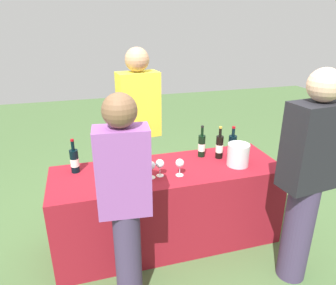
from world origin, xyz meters
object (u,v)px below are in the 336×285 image
object	(u,v)px
wine_glass_0	(151,166)
guest_1	(308,176)
wine_glass_1	(160,164)
wine_glass_2	(180,164)
server_pouring	(139,127)
wine_bottle_1	(128,156)
wine_bottle_4	(232,146)
guest_0	(125,199)
wine_bottle_0	(75,161)
ice_bucket	(238,155)
wine_bottle_2	(202,146)
wine_bottle_3	(219,147)

from	to	relation	value
wine_glass_0	guest_1	distance (m)	1.19
wine_glass_1	wine_glass_2	size ratio (longest dim) A/B	0.99
wine_glass_1	server_pouring	distance (m)	0.74
wine_bottle_1	wine_bottle_4	distance (m)	0.98
wine_glass_2	guest_1	bearing A→B (deg)	-35.49
wine_glass_2	guest_0	size ratio (longest dim) A/B	0.10
wine_bottle_0	wine_glass_1	xyz separation A→B (m)	(0.68, -0.27, 0.00)
ice_bucket	wine_bottle_0	bearing A→B (deg)	169.34
wine_glass_0	guest_0	world-z (taller)	guest_0
wine_bottle_2	wine_glass_0	bearing A→B (deg)	-152.49
wine_bottle_2	wine_glass_0	world-z (taller)	wine_bottle_2
wine_bottle_2	server_pouring	world-z (taller)	server_pouring
wine_bottle_1	ice_bucket	size ratio (longest dim) A/B	1.47
wine_bottle_2	server_pouring	xyz separation A→B (m)	(-0.51, 0.46, 0.09)
wine_bottle_0	wine_bottle_4	xyz separation A→B (m)	(1.43, -0.09, 0.01)
wine_glass_0	wine_bottle_2	bearing A→B (deg)	27.51
wine_glass_0	guest_1	xyz separation A→B (m)	(1.03, -0.59, 0.06)
wine_bottle_3	wine_glass_2	world-z (taller)	wine_bottle_3
wine_bottle_0	wine_bottle_1	size ratio (longest dim) A/B	1.01
wine_glass_0	guest_0	bearing A→B (deg)	-121.57
wine_glass_2	guest_0	distance (m)	0.69
wine_glass_0	server_pouring	distance (m)	0.75
guest_0	server_pouring	bearing A→B (deg)	79.95
wine_bottle_0	server_pouring	size ratio (longest dim) A/B	0.17
wine_glass_0	wine_glass_2	bearing A→B (deg)	-6.04
wine_glass_1	wine_bottle_0	bearing A→B (deg)	158.13
wine_glass_2	ice_bucket	size ratio (longest dim) A/B	0.75
guest_0	wine_glass_0	bearing A→B (deg)	64.02
wine_bottle_1	wine_glass_0	size ratio (longest dim) A/B	2.01
wine_bottle_3	guest_0	distance (m)	1.20
wine_glass_1	wine_bottle_4	bearing A→B (deg)	13.49
wine_bottle_3	wine_glass_2	bearing A→B (deg)	-153.18
wine_bottle_2	guest_0	size ratio (longest dim) A/B	0.19
wine_bottle_3	server_pouring	size ratio (longest dim) A/B	0.18
wine_bottle_3	guest_1	size ratio (longest dim) A/B	0.18
wine_bottle_3	wine_bottle_1	bearing A→B (deg)	176.59
wine_glass_1	guest_0	distance (m)	0.60
ice_bucket	guest_1	size ratio (longest dim) A/B	0.12
wine_bottle_1	ice_bucket	distance (m)	0.98
wine_glass_0	server_pouring	world-z (taller)	server_pouring
wine_glass_2	server_pouring	distance (m)	0.80
wine_bottle_0	server_pouring	distance (m)	0.81
wine_glass_1	guest_1	bearing A→B (deg)	-32.28
wine_glass_0	wine_bottle_4	bearing A→B (deg)	13.08
wine_glass_2	guest_0	world-z (taller)	guest_0
wine_bottle_2	wine_glass_1	world-z (taller)	wine_bottle_2
server_pouring	wine_glass_2	bearing A→B (deg)	96.77
wine_bottle_0	wine_glass_1	world-z (taller)	wine_bottle_0
server_pouring	wine_bottle_1	bearing A→B (deg)	60.63
server_pouring	guest_1	world-z (taller)	server_pouring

